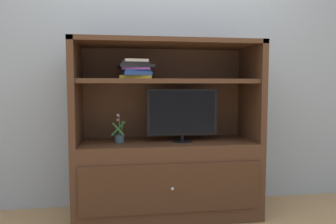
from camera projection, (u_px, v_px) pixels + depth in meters
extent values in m
cube|color=#9EA8B2|center=(162.00, 53.00, 2.96)|extent=(6.00, 0.10, 2.80)
cube|color=#4C2D1C|center=(167.00, 178.00, 2.70)|extent=(1.52, 0.53, 0.64)
cube|color=#462A19|center=(172.00, 188.00, 2.43)|extent=(1.40, 0.02, 0.38)
sphere|color=silver|center=(172.00, 189.00, 2.42)|extent=(0.02, 0.02, 0.02)
cube|color=#4C2D1C|center=(76.00, 92.00, 2.54)|extent=(0.05, 0.53, 0.83)
cube|color=#4C2D1C|center=(251.00, 92.00, 2.75)|extent=(0.05, 0.53, 0.83)
cube|color=#4C2D1C|center=(163.00, 91.00, 2.89)|extent=(1.52, 0.02, 0.83)
cube|color=#4C2D1C|center=(167.00, 44.00, 2.61)|extent=(1.52, 0.53, 0.04)
cube|color=#4C2D1C|center=(167.00, 81.00, 2.64)|extent=(1.42, 0.48, 0.04)
cylinder|color=black|center=(182.00, 141.00, 2.67)|extent=(0.17, 0.17, 0.01)
cylinder|color=black|center=(182.00, 137.00, 2.66)|extent=(0.03, 0.03, 0.04)
cube|color=black|center=(182.00, 112.00, 2.65)|extent=(0.59, 0.02, 0.38)
cube|color=black|center=(183.00, 112.00, 2.63)|extent=(0.55, 0.00, 0.35)
cylinder|color=#384C56|center=(119.00, 139.00, 2.61)|extent=(0.08, 0.08, 0.06)
cylinder|color=#3D6B33|center=(119.00, 124.00, 2.60)|extent=(0.01, 0.01, 0.17)
cube|color=#2D7A38|center=(122.00, 129.00, 2.61)|extent=(0.03, 0.11, 0.13)
cube|color=#2D7A38|center=(118.00, 128.00, 2.62)|extent=(0.12, 0.05, 0.11)
cube|color=#2D7A38|center=(118.00, 129.00, 2.59)|extent=(0.10, 0.05, 0.10)
sphere|color=#C6729E|center=(118.00, 120.00, 2.60)|extent=(0.02, 0.02, 0.02)
sphere|color=#C6729E|center=(118.00, 115.00, 2.60)|extent=(0.03, 0.03, 0.03)
cube|color=gold|center=(136.00, 77.00, 2.60)|extent=(0.27, 0.27, 0.03)
cube|color=#2D519E|center=(136.00, 74.00, 2.59)|extent=(0.24, 0.30, 0.03)
cube|color=#2D519E|center=(136.00, 71.00, 2.60)|extent=(0.22, 0.26, 0.02)
cube|color=purple|center=(137.00, 69.00, 2.60)|extent=(0.25, 0.30, 0.02)
cube|color=black|center=(136.00, 66.00, 2.60)|extent=(0.30, 0.30, 0.03)
cube|color=black|center=(135.00, 64.00, 2.59)|extent=(0.23, 0.28, 0.01)
cube|color=silver|center=(135.00, 61.00, 2.57)|extent=(0.21, 0.27, 0.02)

